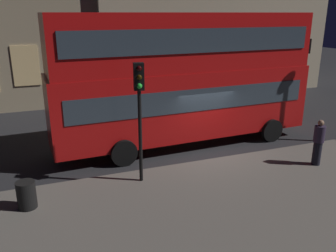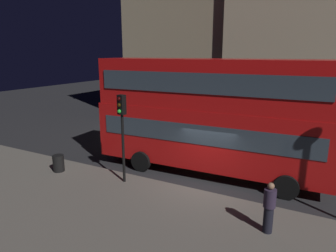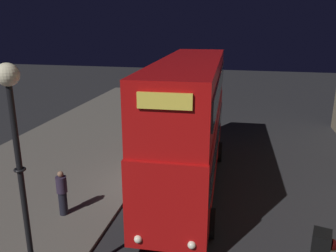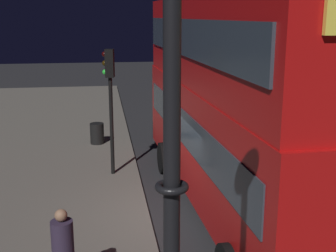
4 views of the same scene
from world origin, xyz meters
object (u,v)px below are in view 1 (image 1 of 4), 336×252
(double_decker_bus, at_px, (184,74))
(traffic_light_near_kerb, at_px, (139,98))
(traffic_light_far_side, at_px, (306,59))
(pedestrian, at_px, (318,142))
(litter_bin, at_px, (26,195))

(double_decker_bus, bearing_deg, traffic_light_near_kerb, -135.02)
(traffic_light_far_side, bearing_deg, pedestrian, 66.60)
(double_decker_bus, bearing_deg, pedestrian, -50.35)
(double_decker_bus, height_order, litter_bin, double_decker_bus)
(traffic_light_far_side, bearing_deg, double_decker_bus, 34.08)
(traffic_light_near_kerb, height_order, litter_bin, traffic_light_near_kerb)
(traffic_light_near_kerb, distance_m, traffic_light_far_side, 13.89)
(traffic_light_near_kerb, relative_size, traffic_light_far_side, 0.97)
(double_decker_bus, xyz_separation_m, pedestrian, (3.66, -4.09, -2.09))
(traffic_light_far_side, bearing_deg, litter_bin, 37.76)
(pedestrian, bearing_deg, traffic_light_far_side, -90.02)
(traffic_light_near_kerb, relative_size, pedestrian, 2.29)
(double_decker_bus, height_order, traffic_light_far_side, double_decker_bus)
(traffic_light_near_kerb, height_order, pedestrian, traffic_light_near_kerb)
(traffic_light_far_side, distance_m, litter_bin, 17.51)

